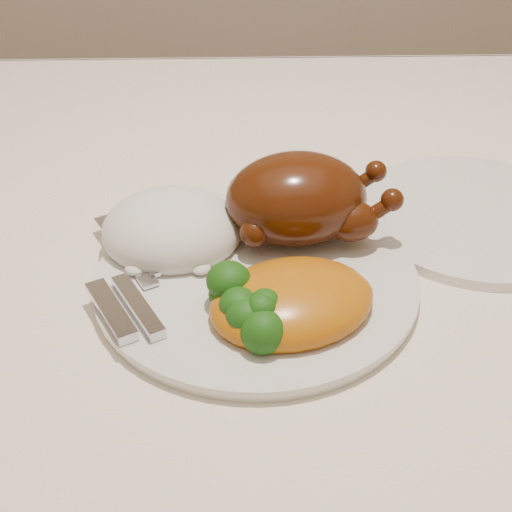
{
  "coord_description": "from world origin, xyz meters",
  "views": [
    {
      "loc": [
        -0.01,
        -0.57,
        1.16
      ],
      "look_at": [
        0.0,
        -0.07,
        0.8
      ],
      "focal_mm": 50.0,
      "sensor_mm": 36.0,
      "label": 1
    }
  ],
  "objects_px": {
    "dinner_plate": "(256,280)",
    "side_plate": "(475,216)",
    "dining_table": "(250,324)",
    "roast_chicken": "(300,198)"
  },
  "relations": [
    {
      "from": "dinner_plate",
      "to": "side_plate",
      "type": "xyz_separation_m",
      "value": [
        0.22,
        0.1,
        -0.0
      ]
    },
    {
      "from": "dining_table",
      "to": "roast_chicken",
      "type": "distance_m",
      "value": 0.16
    },
    {
      "from": "dinner_plate",
      "to": "roast_chicken",
      "type": "relative_size",
      "value": 1.69
    },
    {
      "from": "dinner_plate",
      "to": "side_plate",
      "type": "height_order",
      "value": "dinner_plate"
    },
    {
      "from": "dining_table",
      "to": "roast_chicken",
      "type": "height_order",
      "value": "roast_chicken"
    },
    {
      "from": "dining_table",
      "to": "side_plate",
      "type": "bearing_deg",
      "value": 8.84
    },
    {
      "from": "dining_table",
      "to": "dinner_plate",
      "type": "xyz_separation_m",
      "value": [
        0.0,
        -0.07,
        0.11
      ]
    },
    {
      "from": "dinner_plate",
      "to": "side_plate",
      "type": "bearing_deg",
      "value": 24.41
    },
    {
      "from": "dining_table",
      "to": "roast_chicken",
      "type": "bearing_deg",
      "value": -4.92
    },
    {
      "from": "dinner_plate",
      "to": "roast_chicken",
      "type": "bearing_deg",
      "value": 55.5
    }
  ]
}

